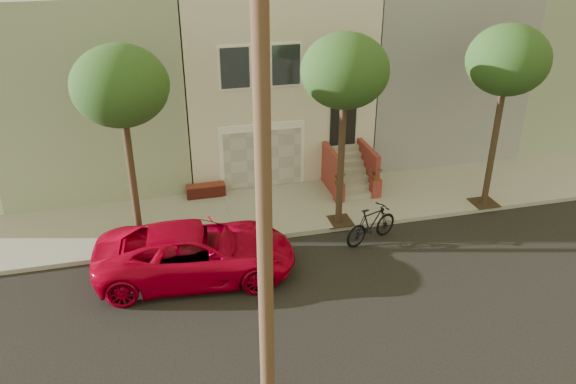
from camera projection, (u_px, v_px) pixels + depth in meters
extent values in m
plane|color=black|center=(349.00, 297.00, 15.97)|extent=(90.00, 90.00, 0.00)
cube|color=#99978B|center=(299.00, 207.00, 20.58)|extent=(40.00, 3.70, 0.15)
cube|color=beige|center=(263.00, 68.00, 24.06)|extent=(7.00, 8.00, 7.00)
cube|color=#92A484|center=(93.00, 78.00, 22.57)|extent=(6.50, 8.00, 7.00)
cube|color=gray|center=(413.00, 58.00, 25.56)|extent=(6.50, 8.00, 7.00)
cube|color=#92A484|center=(541.00, 50.00, 26.98)|extent=(6.50, 8.00, 7.00)
cube|color=white|center=(262.00, 155.00, 21.42)|extent=(3.20, 0.12, 2.50)
cube|color=#B8B8B3|center=(263.00, 159.00, 21.41)|extent=(2.90, 0.06, 2.20)
cube|color=#99978B|center=(274.00, 208.00, 20.35)|extent=(3.20, 3.70, 0.02)
cube|color=maroon|center=(206.00, 190.00, 21.11)|extent=(1.40, 0.45, 0.44)
cube|color=black|center=(343.00, 120.00, 21.54)|extent=(1.00, 0.06, 2.00)
cube|color=#3F4751|center=(235.00, 68.00, 19.68)|extent=(1.00, 0.06, 1.40)
cube|color=white|center=(235.00, 68.00, 19.70)|extent=(1.15, 0.05, 1.55)
cube|color=#3F4751|center=(286.00, 65.00, 20.08)|extent=(1.00, 0.06, 1.40)
cube|color=white|center=(286.00, 65.00, 20.09)|extent=(1.15, 0.05, 1.55)
cube|color=#3F4751|center=(335.00, 62.00, 20.47)|extent=(1.00, 0.06, 1.40)
cube|color=white|center=(335.00, 62.00, 20.49)|extent=(1.15, 0.05, 1.55)
cube|color=#99978B|center=(357.00, 196.00, 21.01)|extent=(1.20, 0.28, 0.20)
cube|color=#99978B|center=(354.00, 187.00, 21.17)|extent=(1.20, 0.28, 0.20)
cube|color=#99978B|center=(352.00, 179.00, 21.32)|extent=(1.20, 0.28, 0.20)
cube|color=#99978B|center=(350.00, 171.00, 21.47)|extent=(1.20, 0.28, 0.20)
cube|color=#99978B|center=(347.00, 163.00, 21.63)|extent=(1.20, 0.28, 0.20)
cube|color=#99978B|center=(345.00, 156.00, 21.78)|extent=(1.20, 0.28, 0.20)
cube|color=#99978B|center=(343.00, 148.00, 21.94)|extent=(1.20, 0.28, 0.20)
cube|color=maroon|center=(332.00, 171.00, 21.28)|extent=(0.18, 1.96, 1.60)
cube|color=maroon|center=(367.00, 167.00, 21.58)|extent=(0.18, 1.96, 1.60)
cube|color=maroon|center=(339.00, 192.00, 20.71)|extent=(0.35, 0.35, 0.70)
imported|color=#214A1A|center=(340.00, 177.00, 20.46)|extent=(0.40, 0.35, 0.45)
cube|color=maroon|center=(375.00, 188.00, 21.02)|extent=(0.35, 0.35, 0.70)
imported|color=#214A1A|center=(377.00, 173.00, 20.76)|extent=(0.41, 0.35, 0.45)
cube|color=#2D2116|center=(141.00, 246.00, 18.08)|extent=(0.90, 0.90, 0.02)
cylinder|color=#362218|center=(133.00, 186.00, 17.15)|extent=(0.22, 0.22, 4.20)
ellipsoid|color=#214A1A|center=(120.00, 86.00, 15.79)|extent=(2.70, 2.57, 2.29)
cube|color=#2D2116|center=(338.00, 221.00, 19.51)|extent=(0.90, 0.90, 0.02)
cylinder|color=#362218|center=(341.00, 164.00, 18.57)|extent=(0.22, 0.22, 4.20)
ellipsoid|color=#214A1A|center=(345.00, 71.00, 17.21)|extent=(2.70, 2.57, 2.29)
cube|color=#2D2116|center=(484.00, 203.00, 20.72)|extent=(0.90, 0.90, 0.02)
cylinder|color=#362218|center=(493.00, 149.00, 19.78)|extent=(0.22, 0.22, 4.20)
ellipsoid|color=#214A1A|center=(508.00, 60.00, 18.42)|extent=(2.70, 2.57, 2.29)
cylinder|color=#4C3523|center=(264.00, 201.00, 10.31)|extent=(0.30, 0.30, 10.00)
imported|color=#BB0021|center=(196.00, 252.00, 16.59)|extent=(5.91, 3.12, 1.58)
imported|color=black|center=(371.00, 224.00, 18.38)|extent=(2.13, 1.30, 1.24)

